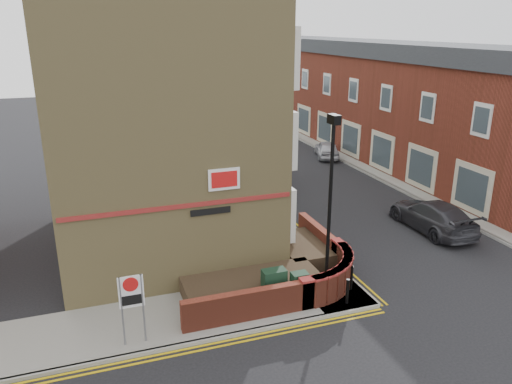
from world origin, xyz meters
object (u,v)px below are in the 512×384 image
at_px(utility_cabinet_large, 274,286).
at_px(silver_car_near, 265,169).
at_px(zone_sign, 132,297).
at_px(lamppost, 330,207).

distance_m(utility_cabinet_large, silver_car_near, 14.28).
height_order(utility_cabinet_large, zone_sign, zone_sign).
distance_m(utility_cabinet_large, zone_sign, 4.86).
relative_size(zone_sign, silver_car_near, 0.47).
bearing_deg(zone_sign, lamppost, 6.07).
height_order(utility_cabinet_large, silver_car_near, silver_car_near).
bearing_deg(silver_car_near, utility_cabinet_large, -86.90).
xyz_separation_m(utility_cabinet_large, silver_car_near, (4.61, 13.51, 0.05)).
relative_size(lamppost, zone_sign, 2.86).
relative_size(lamppost, silver_car_near, 1.34).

